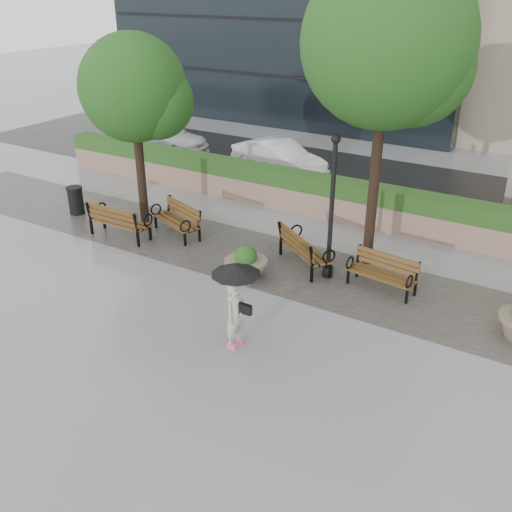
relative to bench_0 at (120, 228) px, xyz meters
The scene contains 16 objects.
ground 5.66m from the bench_0, 21.48° to the right, with size 100.00×100.00×0.00m, color gray.
cobble_strip 5.35m from the bench_0, 10.04° to the left, with size 28.00×3.20×0.01m, color #383330.
hedge_wall 7.22m from the bench_0, 43.16° to the left, with size 24.00×0.80×1.35m.
asphalt_street 10.37m from the bench_0, 59.51° to the left, with size 40.00×7.00×0.00m, color black.
bench_0 is the anchor object (origin of this frame).
bench_1 1.74m from the bench_0, 37.65° to the left, with size 1.97×1.32×0.99m.
bench_2 5.84m from the bench_0, 11.54° to the left, with size 2.00×1.71×1.03m.
bench_3 8.09m from the bench_0, ahead, with size 1.81×0.90×0.93m.
planter_left 4.75m from the bench_0, ahead, with size 1.14×1.14×0.96m.
trash_bin 2.75m from the bench_0, 165.01° to the left, with size 0.54×0.54×0.90m, color black.
lamppost 6.77m from the bench_0, ahead, with size 0.28×0.28×3.86m.
tree_0 4.12m from the bench_0, 91.85° to the left, with size 3.33×3.21×5.90m.
tree_1 9.38m from the bench_0, 18.03° to the left, with size 4.17×4.17×7.94m.
car_left 9.83m from the bench_0, 121.75° to the left, with size 1.86×4.57×1.33m, color white.
car_right 8.10m from the bench_0, 82.12° to the left, with size 1.46×4.19×1.38m, color white.
pedestrian 6.91m from the bench_0, 25.60° to the right, with size 1.06×1.06×1.95m.
Camera 1 is at (6.66, -9.54, 7.21)m, focal length 40.00 mm.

